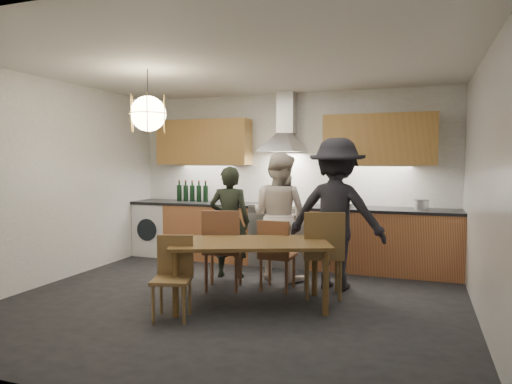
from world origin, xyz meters
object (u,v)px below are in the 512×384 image
(wine_bottles, at_px, (192,191))
(person_mid, at_px, (279,216))
(mixing_bowl, at_px, (345,205))
(person_left, at_px, (230,222))
(person_right, at_px, (336,214))
(dining_table, at_px, (250,249))
(stock_pot, at_px, (421,205))
(chair_front, at_px, (173,271))
(chair_back_left, at_px, (222,245))

(wine_bottles, bearing_deg, person_mid, -26.89)
(person_mid, height_order, mixing_bowl, person_mid)
(person_left, bearing_deg, mixing_bowl, -156.85)
(person_right, bearing_deg, dining_table, 56.57)
(stock_pot, bearing_deg, wine_bottles, 178.20)
(stock_pot, bearing_deg, mixing_bowl, 178.97)
(dining_table, relative_size, person_mid, 1.11)
(mixing_bowl, relative_size, stock_pot, 1.49)
(person_left, distance_m, stock_pot, 2.60)
(wine_bottles, bearing_deg, mixing_bowl, -2.11)
(chair_front, bearing_deg, mixing_bowl, 46.36)
(dining_table, xyz_separation_m, person_right, (0.75, 1.00, 0.30))
(chair_front, height_order, person_right, person_right)
(person_mid, distance_m, mixing_bowl, 1.09)
(dining_table, xyz_separation_m, stock_pot, (1.73, 1.99, 0.35))
(person_mid, relative_size, person_right, 0.90)
(chair_back_left, height_order, wine_bottles, wine_bottles)
(dining_table, height_order, chair_front, chair_front)
(person_mid, height_order, wine_bottles, person_mid)
(person_left, distance_m, wine_bottles, 1.57)
(dining_table, height_order, person_right, person_right)
(chair_back_left, xyz_separation_m, person_mid, (0.46, 0.81, 0.27))
(mixing_bowl, xyz_separation_m, stock_pot, (1.03, -0.02, 0.03))
(chair_back_left, xyz_separation_m, stock_pot, (2.24, 1.59, 0.40))
(chair_back_left, distance_m, person_right, 1.44)
(chair_back_left, distance_m, stock_pot, 2.77)
(dining_table, distance_m, chair_back_left, 0.65)
(dining_table, distance_m, person_right, 1.29)
(chair_back_left, relative_size, person_left, 0.66)
(chair_back_left, xyz_separation_m, wine_bottles, (-1.29, 1.70, 0.51))
(chair_back_left, relative_size, stock_pot, 5.22)
(person_mid, distance_m, wine_bottles, 1.98)
(person_mid, relative_size, stock_pot, 8.83)
(chair_back_left, bearing_deg, person_left, -89.15)
(mixing_bowl, bearing_deg, chair_back_left, -126.75)
(dining_table, bearing_deg, person_right, 31.11)
(person_mid, relative_size, mixing_bowl, 5.93)
(chair_front, distance_m, person_left, 1.66)
(person_right, relative_size, wine_bottles, 3.28)
(person_right, xyz_separation_m, stock_pot, (0.98, 0.99, 0.05))
(stock_pot, bearing_deg, chair_back_left, -144.56)
(person_right, height_order, mixing_bowl, person_right)
(chair_back_left, relative_size, mixing_bowl, 3.50)
(person_right, xyz_separation_m, mixing_bowl, (-0.05, 1.01, 0.01))
(chair_back_left, bearing_deg, person_mid, -133.86)
(mixing_bowl, distance_m, stock_pot, 1.03)
(chair_back_left, height_order, person_right, person_right)
(dining_table, relative_size, wine_bottles, 3.30)
(chair_back_left, distance_m, chair_front, 1.00)
(person_left, bearing_deg, person_right, 166.51)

